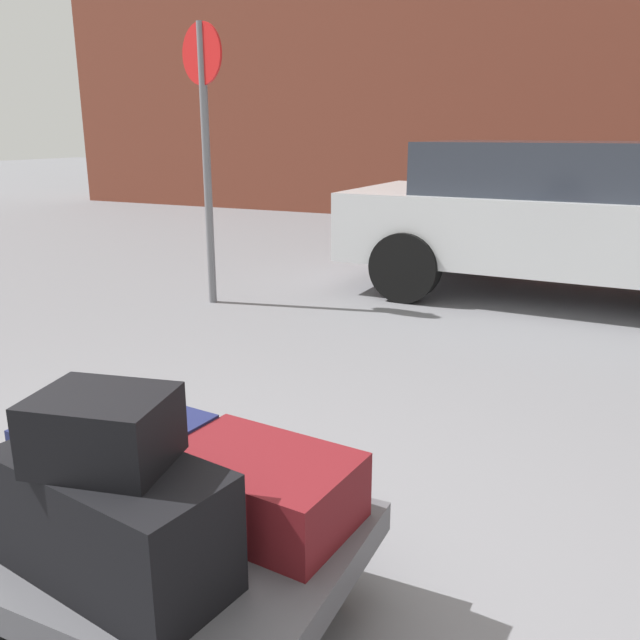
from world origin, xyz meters
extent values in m
plane|color=slate|center=(0.00, 0.00, 0.00)|extent=(60.00, 60.00, 0.00)
cube|color=#4C4C51|center=(0.00, 0.00, 0.29)|extent=(1.22, 0.89, 0.10)
cylinder|color=black|center=(0.42, 0.30, 0.12)|extent=(0.24, 0.06, 0.24)
cylinder|color=black|center=(-0.42, 0.30, 0.12)|extent=(0.24, 0.06, 0.24)
cube|color=black|center=(0.05, -0.22, 0.51)|extent=(0.71, 0.42, 0.34)
cube|color=#191E47|center=(-0.28, 0.17, 0.45)|extent=(0.57, 0.51, 0.22)
cube|color=maroon|center=(0.27, 0.19, 0.45)|extent=(0.61, 0.45, 0.21)
cube|color=black|center=(0.05, -0.22, 0.77)|extent=(0.39, 0.33, 0.19)
cube|color=silver|center=(0.85, 5.10, 0.64)|extent=(4.35, 1.92, 0.64)
cube|color=#2D333D|center=(0.60, 5.11, 1.19)|extent=(2.45, 1.65, 0.46)
cylinder|color=black|center=(-0.54, 5.99, 0.32)|extent=(0.65, 0.24, 0.64)
cylinder|color=black|center=(-0.59, 4.29, 0.32)|extent=(0.65, 0.24, 0.64)
cylinder|color=slate|center=(-2.17, 3.51, 1.19)|extent=(0.07, 0.07, 2.38)
cylinder|color=red|center=(-2.17, 3.51, 2.13)|extent=(0.48, 0.16, 0.50)
camera|label=1|loc=(1.21, -1.37, 1.50)|focal=36.93mm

